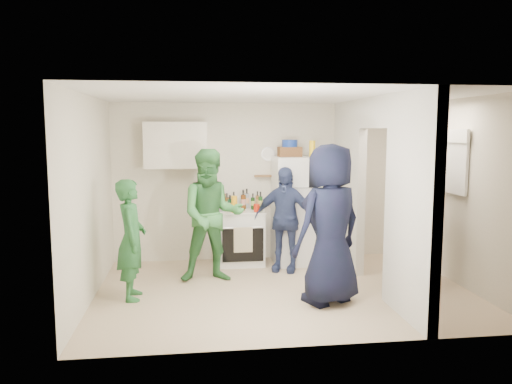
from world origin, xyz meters
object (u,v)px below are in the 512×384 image
(person_navy, at_px, (330,224))
(person_nook, at_px, (415,224))
(yellow_cup_stack_top, at_px, (312,149))
(fridge, at_px, (296,210))
(stove, at_px, (241,237))
(person_denim, at_px, (284,219))
(person_green_center, at_px, (212,216))
(wicker_basket, at_px, (290,152))
(person_green_left, at_px, (131,239))
(blue_bowl, at_px, (290,143))

(person_navy, bearing_deg, person_nook, 175.44)
(yellow_cup_stack_top, xyz_separation_m, person_nook, (1.14, -1.20, -0.96))
(fridge, bearing_deg, stove, 178.01)
(person_nook, bearing_deg, fridge, -127.38)
(fridge, height_order, person_denim, fridge)
(yellow_cup_stack_top, relative_size, person_denim, 0.16)
(stove, distance_m, person_green_center, 1.06)
(wicker_basket, height_order, person_nook, wicker_basket)
(fridge, height_order, person_green_left, fridge)
(person_green_left, relative_size, person_denim, 0.96)
(stove, height_order, person_navy, person_navy)
(person_green_center, relative_size, person_nook, 1.10)
(person_denim, bearing_deg, yellow_cup_stack_top, 56.76)
(blue_bowl, height_order, person_navy, blue_bowl)
(stove, xyz_separation_m, yellow_cup_stack_top, (1.08, -0.13, 1.37))
(fridge, bearing_deg, person_green_left, -149.40)
(person_nook, bearing_deg, person_green_center, -94.44)
(blue_bowl, height_order, person_nook, blue_bowl)
(yellow_cup_stack_top, height_order, person_nook, yellow_cup_stack_top)
(fridge, height_order, yellow_cup_stack_top, yellow_cup_stack_top)
(wicker_basket, distance_m, yellow_cup_stack_top, 0.36)
(wicker_basket, height_order, person_navy, person_navy)
(yellow_cup_stack_top, height_order, person_green_center, yellow_cup_stack_top)
(wicker_basket, bearing_deg, person_navy, -86.44)
(stove, xyz_separation_m, blue_bowl, (0.76, 0.02, 1.45))
(person_nook, bearing_deg, person_navy, -61.17)
(yellow_cup_stack_top, height_order, person_green_left, yellow_cup_stack_top)
(fridge, distance_m, person_navy, 1.85)
(person_denim, height_order, person_navy, person_navy)
(stove, xyz_separation_m, person_green_center, (-0.48, -0.81, 0.49))
(person_green_left, relative_size, person_navy, 0.78)
(person_green_left, bearing_deg, person_denim, -67.56)
(wicker_basket, distance_m, person_green_center, 1.71)
(person_denim, bearing_deg, stove, 167.09)
(stove, bearing_deg, person_green_left, -136.37)
(wicker_basket, relative_size, blue_bowl, 1.46)
(stove, xyz_separation_m, fridge, (0.86, -0.03, 0.41))
(fridge, relative_size, person_green_center, 0.91)
(yellow_cup_stack_top, bearing_deg, person_navy, -96.57)
(person_nook, bearing_deg, yellow_cup_stack_top, -130.15)
(person_green_center, relative_size, person_navy, 0.95)
(wicker_basket, bearing_deg, fridge, -26.57)
(blue_bowl, bearing_deg, yellow_cup_stack_top, -25.11)
(stove, bearing_deg, fridge, -1.99)
(stove, xyz_separation_m, wicker_basket, (0.76, 0.02, 1.32))
(wicker_basket, distance_m, person_green_left, 2.86)
(person_green_center, bearing_deg, yellow_cup_stack_top, 21.58)
(blue_bowl, distance_m, person_navy, 2.11)
(fridge, distance_m, person_denim, 0.50)
(stove, relative_size, fridge, 0.51)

